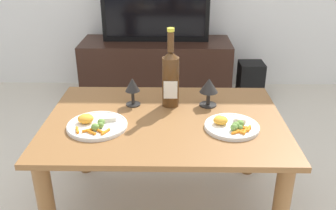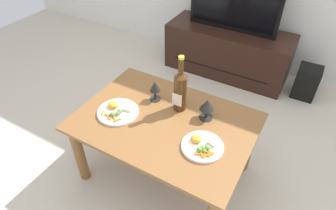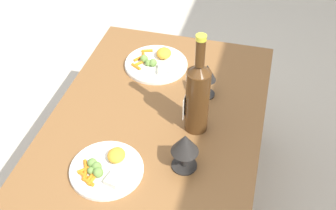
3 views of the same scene
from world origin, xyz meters
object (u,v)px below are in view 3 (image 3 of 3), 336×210
object	(u,v)px
wine_bottle	(198,95)
goblet_right	(185,146)
dining_table	(158,133)
goblet_left	(207,75)
dinner_plate_left	(156,63)
dinner_plate_right	(106,168)

from	to	relation	value
wine_bottle	goblet_right	bearing A→B (deg)	-0.00
dining_table	goblet_right	size ratio (longest dim) A/B	7.67
goblet_left	dinner_plate_left	xyz separation A→B (m)	(-0.14, -0.24, -0.08)
dinner_plate_left	dinner_plate_right	distance (m)	0.60
dinner_plate_right	goblet_right	bearing A→B (deg)	109.28
goblet_right	wine_bottle	bearing A→B (deg)	180.00
dining_table	dinner_plate_right	xyz separation A→B (m)	(0.30, -0.09, 0.11)
goblet_left	goblet_right	bearing A→B (deg)	0.00
wine_bottle	dinner_plate_left	bearing A→B (deg)	-143.74
goblet_left	dinner_plate_left	size ratio (longest dim) A/B	0.54
dining_table	goblet_right	distance (m)	0.32
goblet_right	dining_table	bearing A→B (deg)	-144.57
dinner_plate_left	dinner_plate_right	bearing A→B (deg)	-0.17
goblet_left	wine_bottle	bearing A→B (deg)	0.00
dinner_plate_right	dining_table	bearing A→B (deg)	163.24
dinner_plate_left	goblet_left	bearing A→B (deg)	59.95
goblet_right	dinner_plate_left	bearing A→B (deg)	-155.04
goblet_left	goblet_right	size ratio (longest dim) A/B	1.00
wine_bottle	goblet_left	distance (m)	0.19
dining_table	goblet_left	size ratio (longest dim) A/B	7.65
dinner_plate_right	goblet_left	bearing A→B (deg)	152.34
wine_bottle	goblet_left	size ratio (longest dim) A/B	2.71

